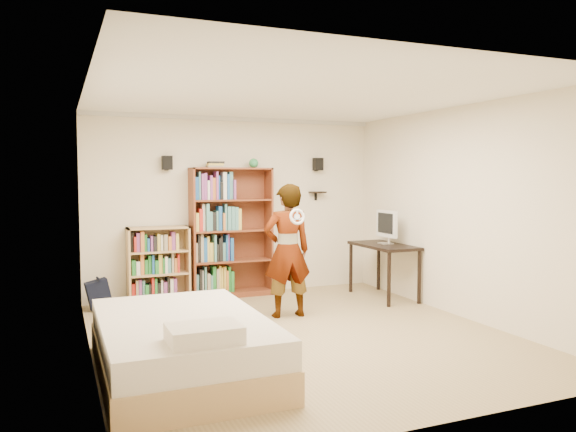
% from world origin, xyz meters
% --- Properties ---
extents(ground, '(4.50, 5.00, 0.01)m').
position_xyz_m(ground, '(0.00, 0.00, 0.00)').
color(ground, tan).
rests_on(ground, ground).
extents(room_shell, '(4.52, 5.02, 2.71)m').
position_xyz_m(room_shell, '(0.00, 0.00, 1.76)').
color(room_shell, beige).
rests_on(room_shell, ground).
extents(crown_molding, '(4.50, 5.00, 0.06)m').
position_xyz_m(crown_molding, '(0.00, 0.00, 2.67)').
color(crown_molding, silver).
rests_on(crown_molding, room_shell).
extents(speaker_left, '(0.14, 0.12, 0.20)m').
position_xyz_m(speaker_left, '(-1.05, 2.40, 2.00)').
color(speaker_left, black).
rests_on(speaker_left, room_shell).
extents(speaker_right, '(0.14, 0.12, 0.20)m').
position_xyz_m(speaker_right, '(1.35, 2.40, 2.00)').
color(speaker_right, black).
rests_on(speaker_right, room_shell).
extents(wall_shelf, '(0.25, 0.16, 0.02)m').
position_xyz_m(wall_shelf, '(1.35, 2.41, 1.55)').
color(wall_shelf, black).
rests_on(wall_shelf, room_shell).
extents(tall_bookshelf, '(1.22, 0.36, 1.93)m').
position_xyz_m(tall_bookshelf, '(-0.12, 2.32, 0.97)').
color(tall_bookshelf, brown).
rests_on(tall_bookshelf, ground).
extents(low_bookshelf, '(0.87, 0.33, 1.08)m').
position_xyz_m(low_bookshelf, '(-1.20, 2.34, 0.54)').
color(low_bookshelf, tan).
rests_on(low_bookshelf, ground).
extents(computer_desk, '(0.59, 1.17, 0.80)m').
position_xyz_m(computer_desk, '(1.94, 1.36, 0.40)').
color(computer_desk, black).
rests_on(computer_desk, ground).
extents(imac, '(0.15, 0.51, 0.50)m').
position_xyz_m(imac, '(1.99, 1.39, 1.05)').
color(imac, silver).
rests_on(imac, computer_desk).
extents(daybed, '(1.45, 2.23, 0.66)m').
position_xyz_m(daybed, '(-1.50, -0.73, 0.33)').
color(daybed, white).
rests_on(daybed, ground).
extents(person, '(0.64, 0.44, 1.71)m').
position_xyz_m(person, '(0.18, 0.85, 0.85)').
color(person, black).
rests_on(person, ground).
extents(wii_wheel, '(0.20, 0.08, 0.20)m').
position_xyz_m(wii_wheel, '(0.18, 0.53, 1.31)').
color(wii_wheel, silver).
rests_on(wii_wheel, person).
extents(navy_bag, '(0.34, 0.25, 0.43)m').
position_xyz_m(navy_bag, '(-2.04, 2.11, 0.22)').
color(navy_bag, black).
rests_on(navy_bag, ground).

